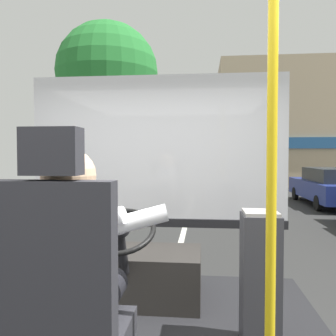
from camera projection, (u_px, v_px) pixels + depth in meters
name	position (u px, v px, depth m)	size (l,w,h in m)	color
ground	(188.00, 214.00, 10.58)	(18.00, 44.00, 0.06)	#2C2C2C
driver_seat	(64.00, 310.00, 1.42)	(0.48, 0.48, 1.28)	black
bus_driver	(75.00, 259.00, 1.54)	(0.80, 0.54, 0.78)	black
steering_console	(132.00, 273.00, 2.78)	(1.10, 0.96, 0.78)	#282623
handrail_pole	(271.00, 203.00, 1.47)	(0.04, 0.04, 1.93)	gold
fare_box	(260.00, 279.00, 2.11)	(0.22, 0.25, 0.83)	#333338
windshield_panel	(157.00, 168.00, 3.38)	(2.50, 0.08, 1.48)	silver
street_tree	(107.00, 74.00, 11.83)	(3.47, 3.47, 6.31)	#4C3828
shop_building	(296.00, 125.00, 20.92)	(9.29, 4.90, 7.21)	tan
parked_car_blue	(333.00, 186.00, 12.24)	(2.02, 4.45, 1.33)	navy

